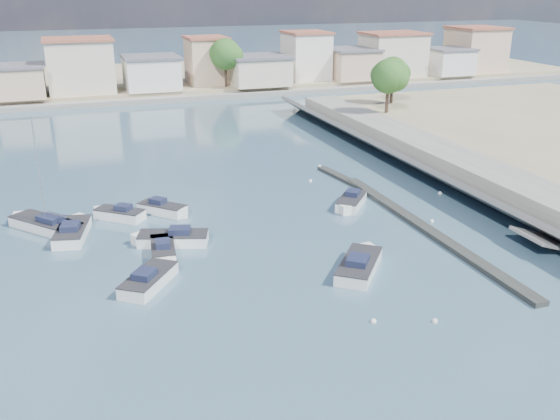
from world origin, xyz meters
name	(u,v)px	position (x,y,z in m)	size (l,w,h in m)	color
ground	(234,146)	(0.00, 40.00, 0.00)	(400.00, 400.00, 0.00)	#2E475C
seawall_walkway	(522,192)	(18.50, 13.00, 0.90)	(5.00, 90.00, 1.80)	slate
breakwater	(406,216)	(6.90, 12.69, 0.17)	(2.00, 31.02, 0.35)	black
far_shore_land	(161,78)	(0.00, 92.00, 0.70)	(160.00, 40.00, 1.40)	gray
far_shore_quay	(183,98)	(0.00, 71.00, 0.40)	(160.00, 2.50, 0.80)	slate
far_town	(237,63)	(10.71, 76.92, 4.93)	(113.01, 12.80, 8.35)	beige
shore_trees	(237,61)	(8.34, 68.11, 6.22)	(74.56, 38.32, 7.92)	#38281E
motorboat_a	(163,249)	(-12.84, 12.13, 0.38)	(2.08, 4.61, 1.48)	white
motorboat_b	(151,279)	(-14.34, 7.70, 0.38)	(4.29, 4.86, 1.48)	white
motorboat_c	(170,239)	(-12.08, 13.79, 0.38)	(5.66, 3.39, 1.48)	white
motorboat_d	(351,203)	(3.85, 16.61, 0.38)	(4.07, 4.43, 1.48)	white
motorboat_e	(73,231)	(-18.68, 17.79, 0.38)	(3.12, 5.87, 1.48)	white
motorboat_f	(117,214)	(-15.18, 20.31, 0.38)	(4.11, 3.76, 1.48)	white
motorboat_g	(165,210)	(-11.39, 20.16, 0.38)	(3.93, 3.98, 1.48)	white
motorboat_h	(360,264)	(-0.87, 5.24, 0.38)	(5.03, 5.58, 1.48)	white
sailboat	(44,224)	(-20.80, 19.93, 0.41)	(5.66, 6.18, 9.00)	white
mooring_buoys	(379,220)	(4.62, 12.99, 0.05)	(16.55, 31.49, 0.36)	silver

